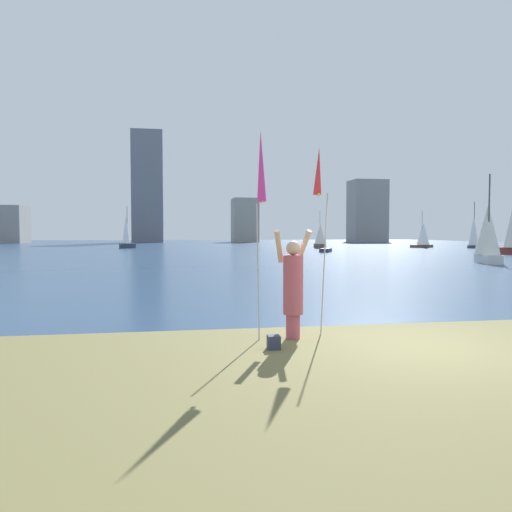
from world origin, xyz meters
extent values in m
cube|color=navy|center=(0.00, 61.03, -0.06)|extent=(120.00, 117.94, 0.12)
cube|color=#33301C|center=(0.00, 2.06, -0.02)|extent=(120.00, 0.70, 0.02)
cylinder|color=#B24C59|center=(-1.99, 0.98, 0.22)|extent=(0.25, 0.25, 0.45)
cylinder|color=#B24C59|center=(-1.99, 0.98, 0.98)|extent=(0.36, 0.36, 1.07)
sphere|color=#D1A889|center=(-1.99, 0.98, 1.65)|extent=(0.26, 0.26, 0.26)
cylinder|color=#D1A889|center=(-2.22, 1.13, 1.67)|extent=(0.26, 0.41, 0.62)
cylinder|color=#D1A889|center=(-1.76, 1.13, 1.67)|extent=(0.26, 0.41, 0.62)
cylinder|color=#B2B2B7|center=(-2.61, 1.12, 1.23)|extent=(0.02, 0.28, 2.45)
cone|color=#D83399|center=(-2.61, 0.80, 3.09)|extent=(0.16, 0.29, 1.26)
sphere|color=yellow|center=(-2.61, 0.86, 2.46)|extent=(0.06, 0.06, 0.06)
cylinder|color=#B2B2B7|center=(-1.37, 1.12, 1.33)|extent=(0.02, 0.38, 2.63)
cone|color=red|center=(-1.37, 1.53, 3.10)|extent=(0.16, 0.28, 0.92)
sphere|color=yellow|center=(-1.37, 1.47, 2.65)|extent=(0.06, 0.06, 0.06)
cube|color=#33384C|center=(-2.50, 0.25, 0.11)|extent=(0.20, 0.21, 0.23)
cone|color=silver|center=(25.03, 31.17, 2.30)|extent=(1.83, 1.83, 3.36)
cube|color=silver|center=(15.35, 20.39, 0.28)|extent=(1.94, 3.24, 0.55)
cylinder|color=#47474C|center=(15.35, 20.39, 3.05)|extent=(0.09, 0.09, 5.00)
cone|color=silver|center=(15.43, 20.61, 2.13)|extent=(1.99, 1.99, 3.14)
cube|color=brown|center=(13.88, 51.47, 0.26)|extent=(1.10, 2.85, 0.52)
cylinder|color=silver|center=(13.88, 51.47, 2.53)|extent=(0.08, 0.08, 4.02)
cone|color=silver|center=(13.87, 51.26, 1.76)|extent=(1.48, 1.48, 2.47)
cube|color=brown|center=(26.95, 50.50, 0.18)|extent=(3.28, 2.00, 0.36)
cylinder|color=silver|center=(26.95, 50.50, 2.48)|extent=(0.09, 0.09, 4.22)
cone|color=white|center=(27.17, 50.58, 1.79)|extent=(2.02, 2.02, 2.84)
cube|color=#333D51|center=(10.56, 38.58, 0.19)|extent=(1.87, 2.56, 0.37)
cylinder|color=silver|center=(10.56, 38.58, 1.97)|extent=(0.07, 0.07, 3.20)
cube|color=#333D51|center=(32.27, 47.63, 0.18)|extent=(2.29, 2.04, 0.37)
cylinder|color=#47474C|center=(32.27, 47.63, 3.03)|extent=(0.07, 0.07, 5.33)
cone|color=white|center=(32.14, 47.52, 2.16)|extent=(1.62, 1.62, 3.60)
cube|color=#333D51|center=(-9.52, 54.34, 0.29)|extent=(1.98, 1.40, 0.58)
cylinder|color=#47474C|center=(-9.52, 54.34, 2.81)|extent=(0.06, 0.06, 4.47)
cone|color=white|center=(-9.65, 54.29, 2.32)|extent=(1.21, 1.21, 3.49)
cube|color=gray|center=(-33.02, 88.78, 3.36)|extent=(4.90, 7.54, 6.72)
cube|color=slate|center=(-8.81, 92.01, 10.79)|extent=(5.96, 5.55, 21.57)
cube|color=gray|center=(10.30, 91.29, 4.36)|extent=(4.96, 5.98, 8.72)
cube|color=gray|center=(35.40, 89.02, 6.28)|extent=(6.99, 5.72, 12.56)
camera|label=1|loc=(-4.14, -7.70, 1.93)|focal=34.80mm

